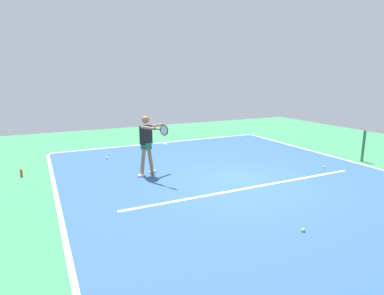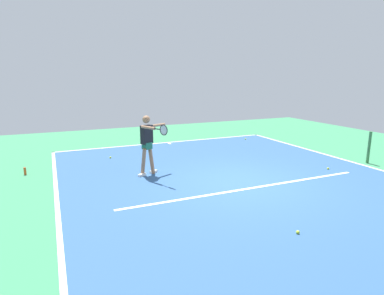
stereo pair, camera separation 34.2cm
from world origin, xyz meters
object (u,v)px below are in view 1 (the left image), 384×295
object	(u,v)px
net_post	(363,146)
tennis_ball_by_baseline	(240,138)
tennis_ball_centre_court	(303,230)
tennis_ball_by_sideline	(325,167)
tennis_ball_near_player	(107,158)
tennis_player	(147,141)
water_bottle	(21,173)

from	to	relation	value
net_post	tennis_ball_by_baseline	bearing A→B (deg)	-73.65
tennis_ball_by_baseline	tennis_ball_centre_court	bearing A→B (deg)	63.16
tennis_ball_by_sideline	tennis_ball_near_player	xyz separation A→B (m)	(5.99, -4.16, 0.00)
tennis_ball_by_baseline	tennis_ball_near_player	bearing A→B (deg)	8.99
tennis_player	water_bottle	distance (m)	3.77
tennis_ball_by_baseline	water_bottle	xyz separation A→B (m)	(8.93, 1.94, 0.08)
tennis_ball_centre_court	tennis_ball_near_player	bearing A→B (deg)	-72.72
tennis_ball_centre_court	water_bottle	world-z (taller)	water_bottle
net_post	tennis_ball_near_player	distance (m)	8.82
net_post	water_bottle	xyz separation A→B (m)	(10.43, -3.16, -0.43)
tennis_ball_by_baseline	net_post	bearing A→B (deg)	106.35
tennis_player	water_bottle	world-z (taller)	tennis_player
water_bottle	tennis_ball_by_baseline	bearing A→B (deg)	-167.71
tennis_ball_near_player	tennis_ball_by_sideline	bearing A→B (deg)	145.21
tennis_player	tennis_ball_centre_court	distance (m)	5.00
tennis_ball_by_sideline	water_bottle	size ratio (longest dim) A/B	0.30
tennis_ball_near_player	water_bottle	size ratio (longest dim) A/B	0.30
net_post	tennis_player	bearing A→B (deg)	-13.56
tennis_ball_by_sideline	tennis_ball_by_baseline	world-z (taller)	same
net_post	tennis_player	xyz separation A→B (m)	(7.07, -1.71, 0.48)
net_post	tennis_ball_near_player	xyz separation A→B (m)	(7.78, -4.12, -0.50)
net_post	tennis_ball_by_sideline	xyz separation A→B (m)	(1.80, 0.04, -0.50)
net_post	tennis_ball_centre_court	bearing A→B (deg)	27.93
tennis_ball_by_sideline	tennis_ball_near_player	size ratio (longest dim) A/B	1.00
tennis_ball_by_baseline	water_bottle	world-z (taller)	water_bottle
tennis_ball_centre_court	tennis_ball_by_baseline	size ratio (longest dim) A/B	1.00
tennis_ball_centre_court	tennis_ball_near_player	distance (m)	7.41
net_post	tennis_ball_near_player	bearing A→B (deg)	-27.87
net_post	tennis_player	size ratio (longest dim) A/B	0.61
net_post	tennis_ball_by_baseline	distance (m)	5.35
tennis_ball_by_sideline	tennis_ball_by_baseline	bearing A→B (deg)	-93.32
tennis_ball_near_player	tennis_ball_by_baseline	bearing A→B (deg)	-171.01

